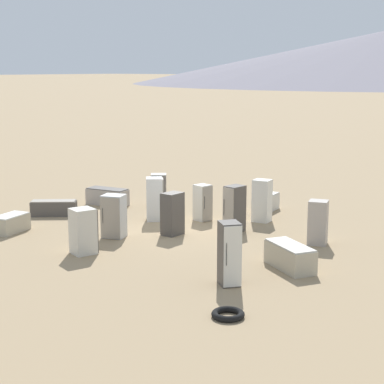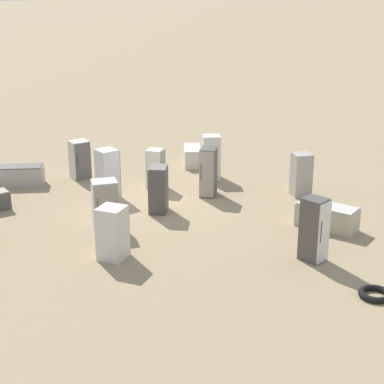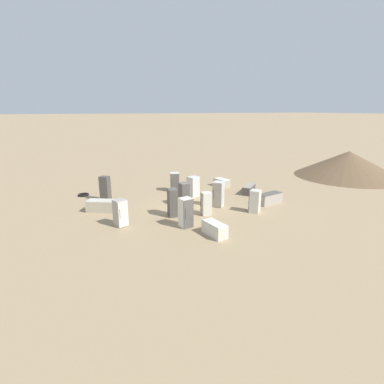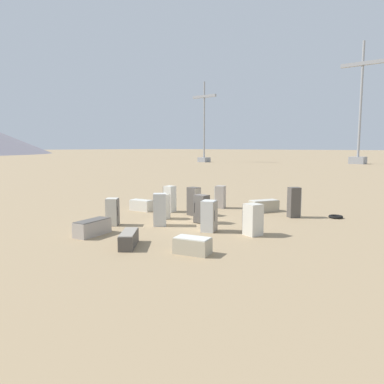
{
  "view_description": "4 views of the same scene",
  "coord_description": "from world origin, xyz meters",
  "px_view_note": "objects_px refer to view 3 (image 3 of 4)",
  "views": [
    {
      "loc": [
        18.66,
        15.07,
        6.2
      ],
      "look_at": [
        -1.42,
        -0.48,
        1.28
      ],
      "focal_mm": 60.0,
      "sensor_mm": 36.0,
      "label": 1
    },
    {
      "loc": [
        20.89,
        3.09,
        7.95
      ],
      "look_at": [
        1.0,
        1.27,
        0.92
      ],
      "focal_mm": 60.0,
      "sensor_mm": 36.0,
      "label": 2
    },
    {
      "loc": [
        -18.33,
        8.11,
        6.61
      ],
      "look_at": [
        -0.58,
        -0.05,
        1.21
      ],
      "focal_mm": 28.0,
      "sensor_mm": 36.0,
      "label": 3
    },
    {
      "loc": [
        13.37,
        -16.59,
        4.34
      ],
      "look_at": [
        -0.24,
        0.13,
        1.72
      ],
      "focal_mm": 35.0,
      "sensor_mm": 36.0,
      "label": 4
    }
  ],
  "objects_px": {
    "discarded_fridge_5": "(175,182)",
    "discarded_fridge_9": "(105,189)",
    "discarded_fridge_0": "(186,213)",
    "discarded_fridge_12": "(102,206)",
    "discarded_fridge_4": "(184,194)",
    "discarded_fridge_8": "(249,189)",
    "discarded_fridge_2": "(222,183)",
    "discarded_fridge_6": "(255,201)",
    "discarded_fridge_3": "(120,213)",
    "scrap_tire": "(83,195)",
    "discarded_fridge_10": "(193,187)",
    "discarded_fridge_14": "(270,198)",
    "discarded_fridge_1": "(173,203)",
    "discarded_fridge_13": "(215,229)",
    "discarded_fridge_11": "(218,194)",
    "discarded_fridge_7": "(206,204)"
  },
  "relations": [
    {
      "from": "discarded_fridge_5",
      "to": "discarded_fridge_9",
      "type": "height_order",
      "value": "discarded_fridge_9"
    },
    {
      "from": "discarded_fridge_0",
      "to": "discarded_fridge_12",
      "type": "xyz_separation_m",
      "value": [
        4.87,
        4.03,
        -0.48
      ]
    },
    {
      "from": "discarded_fridge_4",
      "to": "discarded_fridge_8",
      "type": "height_order",
      "value": "discarded_fridge_4"
    },
    {
      "from": "discarded_fridge_2",
      "to": "discarded_fridge_9",
      "type": "distance_m",
      "value": 10.1
    },
    {
      "from": "discarded_fridge_6",
      "to": "discarded_fridge_3",
      "type": "bearing_deg",
      "value": 132.38
    },
    {
      "from": "discarded_fridge_4",
      "to": "scrap_tire",
      "type": "distance_m",
      "value": 8.42
    },
    {
      "from": "discarded_fridge_10",
      "to": "discarded_fridge_14",
      "type": "relative_size",
      "value": 0.78
    },
    {
      "from": "discarded_fridge_1",
      "to": "discarded_fridge_14",
      "type": "height_order",
      "value": "discarded_fridge_1"
    },
    {
      "from": "discarded_fridge_10",
      "to": "discarded_fridge_13",
      "type": "xyz_separation_m",
      "value": [
        -7.32,
        2.12,
        -0.43
      ]
    },
    {
      "from": "scrap_tire",
      "to": "discarded_fridge_12",
      "type": "bearing_deg",
      "value": -170.5
    },
    {
      "from": "discarded_fridge_1",
      "to": "scrap_tire",
      "type": "xyz_separation_m",
      "value": [
        7.32,
        4.76,
        -0.81
      ]
    },
    {
      "from": "discarded_fridge_5",
      "to": "discarded_fridge_8",
      "type": "xyz_separation_m",
      "value": [
        -3.15,
        -5.25,
        -0.45
      ]
    },
    {
      "from": "discarded_fridge_5",
      "to": "discarded_fridge_6",
      "type": "distance_m",
      "value": 7.76
    },
    {
      "from": "discarded_fridge_4",
      "to": "discarded_fridge_10",
      "type": "relative_size",
      "value": 1.01
    },
    {
      "from": "discarded_fridge_4",
      "to": "discarded_fridge_13",
      "type": "xyz_separation_m",
      "value": [
        -5.69,
        0.65,
        -0.43
      ]
    },
    {
      "from": "discarded_fridge_5",
      "to": "discarded_fridge_13",
      "type": "distance_m",
      "value": 9.59
    },
    {
      "from": "discarded_fridge_4",
      "to": "discarded_fridge_14",
      "type": "xyz_separation_m",
      "value": [
        -2.31,
        -5.77,
        -0.42
      ]
    },
    {
      "from": "discarded_fridge_3",
      "to": "discarded_fridge_11",
      "type": "height_order",
      "value": "discarded_fridge_11"
    },
    {
      "from": "discarded_fridge_5",
      "to": "discarded_fridge_10",
      "type": "height_order",
      "value": "discarded_fridge_10"
    },
    {
      "from": "discarded_fridge_0",
      "to": "discarded_fridge_3",
      "type": "bearing_deg",
      "value": -36.89
    },
    {
      "from": "discarded_fridge_13",
      "to": "discarded_fridge_14",
      "type": "bearing_deg",
      "value": 19.8
    },
    {
      "from": "discarded_fridge_9",
      "to": "discarded_fridge_14",
      "type": "xyz_separation_m",
      "value": [
        -5.71,
        -10.71,
        -0.55
      ]
    },
    {
      "from": "discarded_fridge_12",
      "to": "discarded_fridge_9",
      "type": "bearing_deg",
      "value": -165.3
    },
    {
      "from": "discarded_fridge_1",
      "to": "discarded_fridge_6",
      "type": "bearing_deg",
      "value": -10.33
    },
    {
      "from": "discarded_fridge_3",
      "to": "discarded_fridge_4",
      "type": "height_order",
      "value": "discarded_fridge_4"
    },
    {
      "from": "discarded_fridge_7",
      "to": "discarded_fridge_10",
      "type": "relative_size",
      "value": 0.93
    },
    {
      "from": "discarded_fridge_2",
      "to": "discarded_fridge_11",
      "type": "bearing_deg",
      "value": -136.16
    },
    {
      "from": "discarded_fridge_7",
      "to": "discarded_fridge_13",
      "type": "bearing_deg",
      "value": 170.93
    },
    {
      "from": "discarded_fridge_2",
      "to": "discarded_fridge_12",
      "type": "relative_size",
      "value": 0.77
    },
    {
      "from": "discarded_fridge_10",
      "to": "discarded_fridge_14",
      "type": "height_order",
      "value": "discarded_fridge_10"
    },
    {
      "from": "discarded_fridge_3",
      "to": "discarded_fridge_6",
      "type": "xyz_separation_m",
      "value": [
        -1.28,
        -8.57,
        -0.04
      ]
    },
    {
      "from": "discarded_fridge_5",
      "to": "discarded_fridge_14",
      "type": "relative_size",
      "value": 0.76
    },
    {
      "from": "discarded_fridge_9",
      "to": "discarded_fridge_2",
      "type": "bearing_deg",
      "value": -50.29
    },
    {
      "from": "discarded_fridge_3",
      "to": "scrap_tire",
      "type": "distance_m",
      "value": 7.8
    },
    {
      "from": "discarded_fridge_4",
      "to": "discarded_fridge_5",
      "type": "height_order",
      "value": "discarded_fridge_4"
    },
    {
      "from": "discarded_fridge_7",
      "to": "discarded_fridge_14",
      "type": "xyz_separation_m",
      "value": [
        0.22,
        -5.31,
        -0.37
      ]
    },
    {
      "from": "discarded_fridge_1",
      "to": "discarded_fridge_14",
      "type": "bearing_deg",
      "value": 3.02
    },
    {
      "from": "discarded_fridge_0",
      "to": "discarded_fridge_10",
      "type": "distance_m",
      "value": 6.3
    },
    {
      "from": "discarded_fridge_2",
      "to": "discarded_fridge_10",
      "type": "bearing_deg",
      "value": -166.38
    },
    {
      "from": "scrap_tire",
      "to": "discarded_fridge_4",
      "type": "bearing_deg",
      "value": -130.88
    },
    {
      "from": "discarded_fridge_3",
      "to": "discarded_fridge_12",
      "type": "xyz_separation_m",
      "value": [
        3.13,
        0.63,
        -0.4
      ]
    },
    {
      "from": "discarded_fridge_4",
      "to": "discarded_fridge_12",
      "type": "xyz_separation_m",
      "value": [
        0.98,
        5.59,
        -0.41
      ]
    },
    {
      "from": "discarded_fridge_10",
      "to": "scrap_tire",
      "type": "bearing_deg",
      "value": 133.16
    },
    {
      "from": "discarded_fridge_5",
      "to": "discarded_fridge_7",
      "type": "xyz_separation_m",
      "value": [
        -6.32,
        0.31,
        -0.03
      ]
    },
    {
      "from": "discarded_fridge_4",
      "to": "discarded_fridge_5",
      "type": "xyz_separation_m",
      "value": [
        3.79,
        -0.77,
        -0.03
      ]
    },
    {
      "from": "discarded_fridge_10",
      "to": "scrap_tire",
      "type": "distance_m",
      "value": 8.74
    },
    {
      "from": "discarded_fridge_7",
      "to": "discarded_fridge_13",
      "type": "relative_size",
      "value": 0.92
    },
    {
      "from": "discarded_fridge_9",
      "to": "discarded_fridge_11",
      "type": "xyz_separation_m",
      "value": [
        -4.73,
        -6.97,
        -0.04
      ]
    },
    {
      "from": "discarded_fridge_0",
      "to": "discarded_fridge_3",
      "type": "relative_size",
      "value": 1.1
    },
    {
      "from": "discarded_fridge_11",
      "to": "discarded_fridge_12",
      "type": "relative_size",
      "value": 0.86
    }
  ]
}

